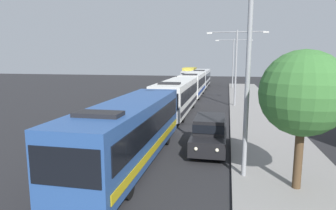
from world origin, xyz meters
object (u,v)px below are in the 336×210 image
bus_lead (131,129)px  bus_middle (193,84)px  streetlamp_near (249,57)px  streetlamp_far (233,58)px  streetlamp_mid (236,59)px  roadside_tree (303,94)px  box_truck_oncoming (189,75)px  bus_fourth_in_line (201,78)px  white_suv (210,132)px  bus_second_in_line (177,96)px

bus_lead → bus_middle: same height
streetlamp_near → streetlamp_far: size_ratio=1.01×
bus_middle → streetlamp_far: 13.21m
streetlamp_mid → roadside_tree: streetlamp_mid is taller
box_truck_oncoming → roadside_tree: 49.84m
streetlamp_near → roadside_tree: (1.95, -0.84, -1.35)m
roadside_tree → box_truck_oncoming: bearing=102.4°
bus_fourth_in_line → box_truck_oncoming: (-3.30, 8.89, 0.01)m
box_truck_oncoming → white_suv: bearing=-81.0°
bus_second_in_line → white_suv: size_ratio=2.38×
bus_fourth_in_line → white_suv: 35.40m
bus_fourth_in_line → white_suv: (3.70, -35.20, -0.66)m
bus_second_in_line → bus_fourth_in_line: (0.00, 24.84, 0.00)m
bus_second_in_line → bus_fourth_in_line: size_ratio=0.99×
streetlamp_mid → bus_middle: bearing=125.6°
bus_lead → streetlamp_near: 6.51m
bus_second_in_line → roadside_tree: (7.35, -14.92, 2.16)m
bus_lead → bus_middle: (-0.00, 25.71, -0.00)m
bus_middle → white_suv: (3.70, -22.94, -0.66)m
bus_middle → white_suv: size_ratio=2.19×
roadside_tree → streetlamp_near: bearing=156.7°
box_truck_oncoming → streetlamp_near: size_ratio=0.91×
bus_second_in_line → bus_fourth_in_line: same height
streetlamp_far → bus_middle: bearing=-115.1°
white_suv → streetlamp_mid: size_ratio=0.63×
bus_lead → bus_second_in_line: same height
streetlamp_far → roadside_tree: bearing=-87.1°
streetlamp_far → roadside_tree: streetlamp_far is taller
bus_middle → bus_fourth_in_line: size_ratio=0.91×
bus_middle → roadside_tree: 28.54m
bus_second_in_line → streetlamp_mid: 8.08m
bus_second_in_line → box_truck_oncoming: bearing=95.6°
bus_middle → box_truck_oncoming: bus_middle is taller
box_truck_oncoming → streetlamp_mid: (8.70, -28.71, 3.30)m
bus_lead → streetlamp_mid: size_ratio=1.52×
bus_fourth_in_line → streetlamp_mid: 20.81m
bus_second_in_line → roadside_tree: 16.77m
bus_second_in_line → streetlamp_far: bearing=77.4°
bus_lead → streetlamp_far: bearing=81.8°
bus_second_in_line → streetlamp_mid: (5.40, 5.02, 3.32)m
streetlamp_far → bus_lead: bearing=-98.2°
box_truck_oncoming → roadside_tree: bearing=-77.6°
streetlamp_near → bus_fourth_in_line: bearing=97.9°
white_suv → streetlamp_far: size_ratio=0.60×
streetlamp_far → box_truck_oncoming: bearing=132.1°
bus_lead → streetlamp_mid: bearing=73.4°
bus_fourth_in_line → roadside_tree: (7.35, -39.75, 2.16)m
white_suv → box_truck_oncoming: size_ratio=0.66×
bus_fourth_in_line → streetlamp_mid: bearing=-74.8°
bus_second_in_line → streetlamp_near: size_ratio=1.42×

